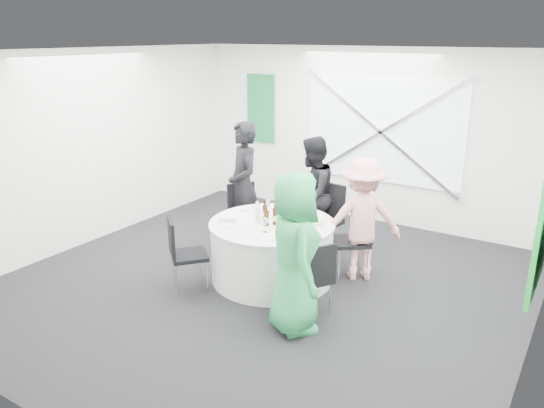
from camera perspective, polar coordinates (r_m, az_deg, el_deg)
The scene contains 42 objects.
floor at distance 6.69m, azimuth -0.93°, elevation -8.62°, with size 6.00×6.00×0.00m, color black.
ceiling at distance 5.99m, azimuth -1.07°, elevation 16.10°, with size 6.00×6.00×0.00m, color white.
wall_back at distance 8.79m, azimuth 9.95°, elevation 7.24°, with size 6.00×6.00×0.00m, color white.
wall_front at distance 4.18m, azimuth -24.50°, elevation -6.19°, with size 6.00×6.00×0.00m, color white.
wall_left at distance 8.20m, azimuth -18.86°, elevation 5.78°, with size 6.00×6.00×0.00m, color white.
window_panel at distance 8.63m, azimuth 11.73°, elevation 7.61°, with size 2.60×0.03×1.60m, color white.
window_brace_a at distance 8.59m, azimuth 11.63°, elevation 7.57°, with size 0.05×0.05×3.16m, color silver.
window_brace_b at distance 8.59m, azimuth 11.63°, elevation 7.57°, with size 0.05×0.05×3.16m, color silver.
green_banner at distance 9.64m, azimuth -1.25°, elevation 10.23°, with size 0.55×0.04×1.20m, color #167039.
banquet_table at distance 6.68m, azimuth 0.00°, elevation -5.06°, with size 1.56×1.56×0.76m.
chair_back at distance 7.42m, azimuth 5.86°, elevation -1.04°, with size 0.53×0.54×1.00m.
chair_back_left at distance 7.60m, azimuth -3.06°, elevation -0.78°, with size 0.60×0.60×0.95m.
chair_back_right at distance 6.80m, azimuth 9.24°, elevation -3.21°, with size 0.61×0.61×0.96m.
chair_front_right at distance 5.79m, azimuth 4.59°, elevation -7.52°, with size 0.55×0.55×0.87m.
chair_front_left at distance 6.42m, azimuth -9.67°, elevation -4.82°, with size 0.59×0.59×0.92m.
person_man_back_left at distance 7.54m, azimuth -3.09°, elevation 1.95°, with size 0.67×0.44×1.84m, color black.
person_man_back at distance 7.53m, azimuth 4.33°, elevation 1.10°, with size 0.80×0.44×1.64m, color black.
person_woman_pink at distance 6.67m, azimuth 9.61°, elevation -1.65°, with size 1.01×0.47×1.57m, color pink.
person_woman_green at distance 5.43m, azimuth 2.46°, elevation -5.31°, with size 0.83×0.54×1.70m, color green.
plate_back at distance 7.02m, azimuth 2.11°, elevation -0.55°, with size 0.28×0.28×0.01m.
plate_back_left at distance 7.00m, azimuth -1.77°, elevation -0.59°, with size 0.28×0.28×0.01m.
plate_back_right at distance 6.49m, azimuth 4.71°, elevation -2.10°, with size 0.28×0.28×0.04m.
plate_front_right at distance 6.11m, azimuth 1.90°, elevation -3.34°, with size 0.26×0.26×0.04m.
plate_front_left at distance 6.46m, azimuth -4.61°, elevation -2.26°, with size 0.25×0.25×0.01m.
napkin at distance 6.57m, azimuth -4.80°, elevation -1.60°, with size 0.19×0.13×0.05m, color silver.
beer_bottle_a at distance 6.64m, azimuth -0.77°, elevation -0.88°, with size 0.06×0.06×0.24m.
beer_bottle_b at distance 6.61m, azimuth 0.88°, elevation -0.81°, with size 0.06×0.06×0.28m.
beer_bottle_c at distance 6.44m, azimuth 0.33°, elevation -1.36°, with size 0.06×0.06×0.27m.
beer_bottle_d at distance 6.41m, azimuth -0.60°, elevation -1.58°, with size 0.06×0.06×0.24m.
green_water_bottle at distance 6.49m, azimuth 1.29°, elevation -1.01°, with size 0.08×0.08×0.32m.
clear_water_bottle at distance 6.50m, azimuth -1.59°, elevation -1.14°, with size 0.08×0.08×0.28m.
wine_glass_a at distance 6.87m, azimuth -0.42°, elevation 0.09°, with size 0.07×0.07×0.17m.
wine_glass_b at distance 6.21m, azimuth 1.16°, elevation -1.89°, with size 0.07×0.07×0.17m.
wine_glass_c at distance 6.19m, azimuth -0.75°, elevation -1.96°, with size 0.07×0.07×0.17m.
wine_glass_d at distance 6.83m, azimuth 1.77°, elevation -0.05°, with size 0.07×0.07×0.17m.
wine_glass_e at distance 6.88m, azimuth 0.59°, elevation 0.10°, with size 0.07×0.07×0.17m.
fork_a at distance 6.93m, azimuth 3.44°, elevation -0.85°, with size 0.01×0.15×0.01m, color silver.
knife_a at distance 7.08m, azimuth 1.00°, elevation -0.42°, with size 0.01×0.15×0.01m, color silver.
fork_b at distance 6.01m, azimuth 0.54°, elevation -3.84°, with size 0.01×0.15×0.01m, color silver.
knife_b at distance 6.09m, azimuth 2.78°, elevation -3.56°, with size 0.01×0.15×0.01m, color silver.
fork_c at distance 7.07m, azimuth -1.30°, elevation -0.45°, with size 0.01×0.15×0.01m, color silver.
knife_c at distance 6.96m, azimuth -3.11°, elevation -0.75°, with size 0.01×0.15×0.01m, color silver.
Camera 1 is at (3.31, -4.99, 2.99)m, focal length 35.00 mm.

